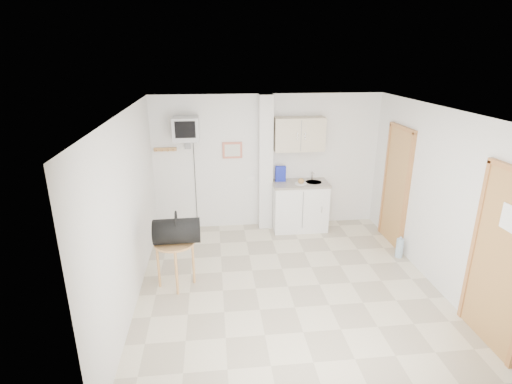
{
  "coord_description": "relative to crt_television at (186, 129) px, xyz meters",
  "views": [
    {
      "loc": [
        -1.0,
        -4.89,
        3.18
      ],
      "look_at": [
        -0.4,
        0.6,
        1.25
      ],
      "focal_mm": 28.0,
      "sensor_mm": 36.0,
      "label": 1
    }
  ],
  "objects": [
    {
      "name": "round_table",
      "position": [
        -0.14,
        -1.79,
        -1.35
      ],
      "size": [
        0.57,
        0.57,
        0.69
      ],
      "rotation": [
        0.0,
        0.0,
        0.1
      ],
      "color": "tan",
      "rests_on": "ground"
    },
    {
      "name": "room_envelope",
      "position": [
        1.69,
        -1.93,
        -0.4
      ],
      "size": [
        4.24,
        4.54,
        2.55
      ],
      "color": "white",
      "rests_on": "ground"
    },
    {
      "name": "ground",
      "position": [
        1.45,
        -2.02,
        -1.94
      ],
      "size": [
        4.5,
        4.5,
        0.0
      ],
      "primitive_type": "plane",
      "color": "beige",
      "rests_on": "ground"
    },
    {
      "name": "duffel_bag",
      "position": [
        -0.09,
        -1.82,
        -1.07
      ],
      "size": [
        0.64,
        0.36,
        0.47
      ],
      "rotation": [
        0.0,
        0.0,
        0.02
      ],
      "color": "black",
      "rests_on": "round_table"
    },
    {
      "name": "kitchenette",
      "position": [
        2.02,
        -0.02,
        -1.13
      ],
      "size": [
        1.03,
        0.58,
        2.1
      ],
      "color": "white",
      "rests_on": "ground"
    },
    {
      "name": "crt_television",
      "position": [
        0.0,
        0.0,
        0.0
      ],
      "size": [
        0.44,
        0.45,
        2.15
      ],
      "color": "slate",
      "rests_on": "ground"
    },
    {
      "name": "water_bottle",
      "position": [
        3.43,
        -1.34,
        -1.77
      ],
      "size": [
        0.12,
        0.12,
        0.36
      ],
      "color": "#98B3C8",
      "rests_on": "ground"
    }
  ]
}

